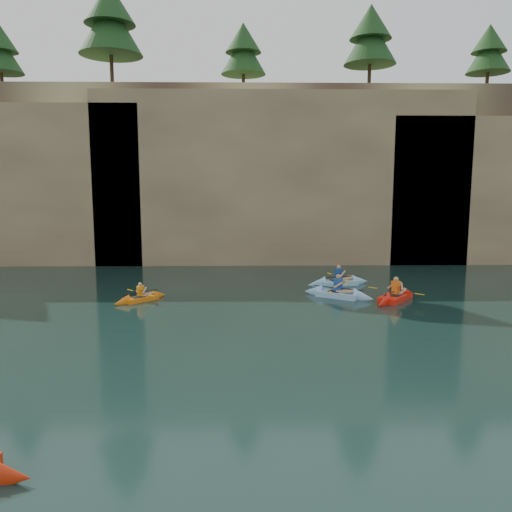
{
  "coord_description": "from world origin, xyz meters",
  "views": [
    {
      "loc": [
        -0.32,
        -10.3,
        5.22
      ],
      "look_at": [
        -0.02,
        5.04,
        3.0
      ],
      "focal_mm": 35.0,
      "sensor_mm": 36.0,
      "label": 1
    }
  ],
  "objects": [
    {
      "name": "ground",
      "position": [
        0.0,
        0.0,
        0.0
      ],
      "size": [
        160.0,
        160.0,
        0.0
      ],
      "primitive_type": "plane",
      "color": "black",
      "rests_on": "ground"
    },
    {
      "name": "cliff",
      "position": [
        0.0,
        30.0,
        6.0
      ],
      "size": [
        70.0,
        16.0,
        12.0
      ],
      "primitive_type": "cube",
      "color": "tan",
      "rests_on": "ground"
    },
    {
      "name": "cliff_slab_center",
      "position": [
        2.0,
        22.6,
        5.7
      ],
      "size": [
        24.0,
        2.4,
        11.4
      ],
      "primitive_type": "cube",
      "color": "tan",
      "rests_on": "ground"
    },
    {
      "name": "sea_cave_center",
      "position": [
        -4.0,
        21.95,
        1.6
      ],
      "size": [
        3.5,
        1.0,
        3.2
      ],
      "primitive_type": "cube",
      "color": "black",
      "rests_on": "ground"
    },
    {
      "name": "sea_cave_east",
      "position": [
        10.0,
        21.95,
        2.25
      ],
      "size": [
        5.0,
        1.0,
        4.5
      ],
      "primitive_type": "cube",
      "color": "black",
      "rests_on": "ground"
    },
    {
      "name": "cliff_pines",
      "position": [
        0.0,
        25.0,
        15.91
      ],
      "size": [
        56.0,
        6.0,
        7.83
      ],
      "primitive_type": null,
      "color": "black",
      "rests_on": "cliff"
    },
    {
      "name": "kayaker_orange",
      "position": [
        -5.09,
        11.76,
        0.13
      ],
      "size": [
        2.37,
        2.4,
        1.04
      ],
      "rotation": [
        0.0,
        0.0,
        0.8
      ],
      "color": "orange",
      "rests_on": "ground"
    },
    {
      "name": "kayaker_ltblue_near",
      "position": [
        3.93,
        12.3,
        0.17
      ],
      "size": [
        3.32,
        2.47,
        1.35
      ],
      "rotation": [
        0.0,
        0.0,
        -0.55
      ],
      "color": "#93C6F6",
      "rests_on": "ground"
    },
    {
      "name": "kayaker_red_far",
      "position": [
        6.42,
        11.63,
        0.16
      ],
      "size": [
        2.93,
        3.35,
        1.35
      ],
      "rotation": [
        0.0,
        0.0,
        0.89
      ],
      "color": "red",
      "rests_on": "ground"
    },
    {
      "name": "kayaker_ltblue_mid",
      "position": [
        4.47,
        15.1,
        0.16
      ],
      "size": [
        3.53,
        2.49,
        1.32
      ],
      "rotation": [
        0.0,
        0.0,
        0.29
      ],
      "color": "#91CFF4",
      "rests_on": "ground"
    }
  ]
}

